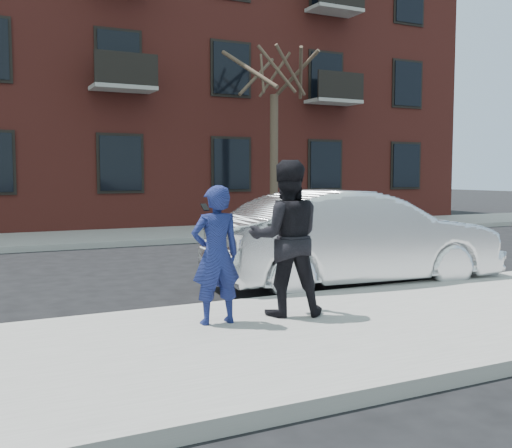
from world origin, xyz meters
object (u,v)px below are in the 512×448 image
street_tree (274,56)px  man_peacoat (286,238)px  silver_sedan (354,239)px  man_hoodie (216,255)px

street_tree → man_peacoat: street_tree is taller
silver_sedan → man_hoodie: man_hoodie is taller
street_tree → man_hoodie: bearing=-121.2°
street_tree → silver_sedan: size_ratio=1.40×
silver_sedan → man_peacoat: (-2.28, -1.78, 0.29)m
silver_sedan → man_hoodie: size_ratio=3.06×
silver_sedan → man_hoodie: 3.69m
street_tree → silver_sedan: (-3.15, -8.70, -4.72)m
street_tree → man_hoodie: 13.11m
man_hoodie → man_peacoat: 0.94m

